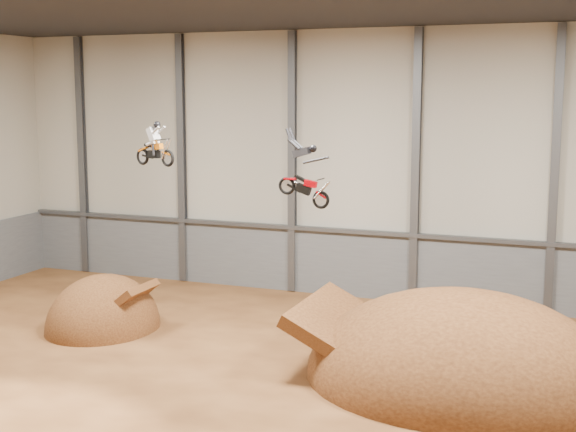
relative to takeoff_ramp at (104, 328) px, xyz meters
The scene contains 13 objects.
floor 10.38m from the takeoff_ramp, 29.98° to the right, with size 40.00×40.00×0.00m, color #4F2C15.
back_wall 15.04m from the takeoff_ramp, 47.52° to the left, with size 40.00×0.10×14.00m, color #A9A495.
lower_band_back 13.35m from the takeoff_ramp, 47.23° to the left, with size 39.80×0.18×3.50m, color #5C5F64.
steel_rail 13.60m from the takeoff_ramp, 46.78° to the left, with size 39.80×0.35×0.20m, color #47494F.
steel_column_0 14.16m from the takeoff_ramp, 128.61° to the left, with size 0.40×0.36×13.90m, color #47494F.
steel_column_1 11.94m from the takeoff_ramp, 96.01° to the left, with size 0.40×0.36×13.90m, color #47494F.
steel_column_2 13.17m from the takeoff_ramp, 59.54° to the left, with size 0.40×0.36×13.90m, color #47494F.
steel_column_3 17.13m from the takeoff_ramp, 37.97° to the left, with size 0.40×0.36×13.90m, color #47494F.
steel_column_4 22.41m from the takeoff_ramp, 26.86° to the left, with size 0.40×0.36×13.90m, color #47494F.
takeoff_ramp is the anchor object (origin of this frame).
landing_ramp 16.45m from the takeoff_ramp, ahead, with size 11.76×10.40×6.78m, color #402210.
fmx_rider_a 9.67m from the takeoff_ramp, 20.79° to the right, with size 2.20×0.84×1.99m, color #D1650B, non-canonical shape.
fmx_rider_b 13.60m from the takeoff_ramp, 13.90° to the right, with size 2.79×0.80×2.39m, color #B80009, non-canonical shape.
Camera 1 is at (11.86, -25.06, 10.80)m, focal length 50.00 mm.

